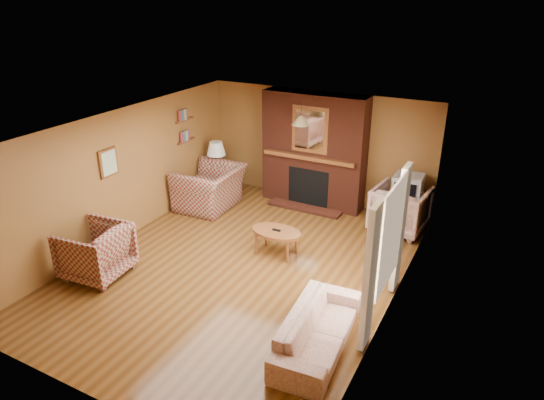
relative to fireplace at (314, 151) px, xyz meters
The scene contains 20 objects.
floor 3.21m from the fireplace, 90.00° to the right, with size 6.50×6.50×0.00m, color #4D2B10.
ceiling 3.22m from the fireplace, 90.00° to the right, with size 6.50×6.50×0.00m, color white.
wall_back 0.27m from the fireplace, 90.00° to the left, with size 6.50×6.50×0.00m, color brown.
wall_front 6.23m from the fireplace, 90.00° to the right, with size 6.50×6.50×0.00m, color brown.
wall_left 3.89m from the fireplace, 129.95° to the right, with size 6.50×6.50×0.00m, color brown.
wall_right 3.89m from the fireplace, 50.05° to the right, with size 6.50×6.50×0.00m, color brown.
fireplace is the anchor object (origin of this frame).
window_right 4.02m from the fireplace, 52.40° to the right, with size 0.10×1.85×2.00m.
bookshelf 2.72m from the fireplace, 156.05° to the right, with size 0.09×0.55×0.71m.
botanical_print 4.12m from the fireplace, 126.90° to the right, with size 0.05×0.40×0.50m.
pendant_light 1.07m from the fireplace, 90.00° to the right, with size 0.36×0.36×0.48m.
plaid_loveseat 2.33m from the fireplace, 147.13° to the right, with size 1.34×1.17×0.87m, color maroon.
plaid_armchair 4.77m from the fireplace, 114.46° to the right, with size 0.93×0.96×0.87m, color maroon.
floral_sofa 4.72m from the fireplace, 65.80° to the right, with size 1.83×0.72×0.54m, color beige.
floral_armchair 2.17m from the fireplace, 11.65° to the right, with size 0.96×0.99×0.90m, color beige.
coffee_table 2.47m from the fireplace, 82.22° to the right, with size 0.91×0.57×0.48m.
side_table 2.35m from the fireplace, 165.71° to the right, with size 0.40×0.40×0.54m, color brown.
table_lamp 2.18m from the fireplace, 165.71° to the right, with size 0.42×0.42×0.69m.
tv_stand 2.24m from the fireplace, ahead, with size 0.53×0.48×0.58m, color black.
crt_tv 2.09m from the fireplace, ahead, with size 0.55×0.55×0.49m.
Camera 1 is at (3.72, -6.00, 4.35)m, focal length 32.00 mm.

